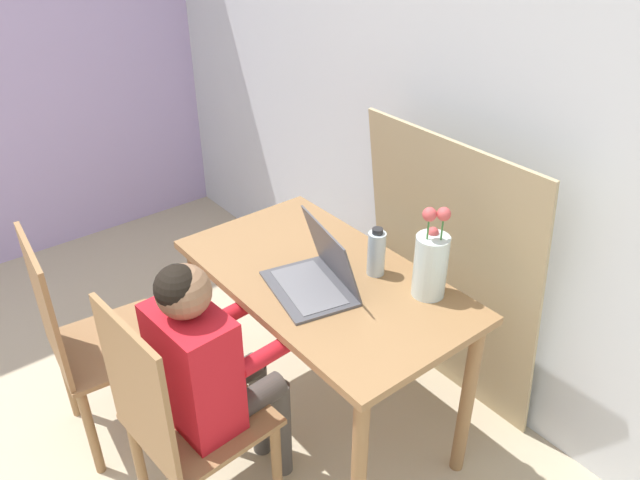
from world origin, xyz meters
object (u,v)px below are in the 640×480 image
(water_bottle, at_px, (376,253))
(chair_spare, at_px, (91,342))
(flower_vase, at_px, (431,262))
(chair_occupied, at_px, (180,421))
(laptop, at_px, (318,274))
(person_seated, at_px, (209,364))

(water_bottle, bearing_deg, chair_spare, -124.88)
(flower_vase, bearing_deg, chair_occupied, -106.72)
(laptop, height_order, water_bottle, laptop)
(person_seated, distance_m, flower_vase, 0.79)
(person_seated, relative_size, laptop, 2.78)
(chair_spare, relative_size, water_bottle, 5.06)
(laptop, bearing_deg, chair_occupied, -75.87)
(laptop, bearing_deg, flower_vase, 58.54)
(person_seated, height_order, flower_vase, flower_vase)
(chair_occupied, bearing_deg, laptop, -92.86)
(chair_occupied, height_order, laptop, laptop)
(chair_spare, height_order, person_seated, person_seated)
(chair_occupied, height_order, chair_spare, same)
(chair_spare, distance_m, flower_vase, 1.27)
(laptop, distance_m, water_bottle, 0.22)
(laptop, bearing_deg, water_bottle, 87.05)
(laptop, bearing_deg, chair_spare, -116.81)
(flower_vase, bearing_deg, person_seated, -110.13)
(chair_occupied, height_order, person_seated, person_seated)
(chair_spare, xyz_separation_m, water_bottle, (0.60, 0.86, 0.35))
(chair_occupied, distance_m, flower_vase, 0.95)
(flower_vase, bearing_deg, chair_spare, -131.22)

